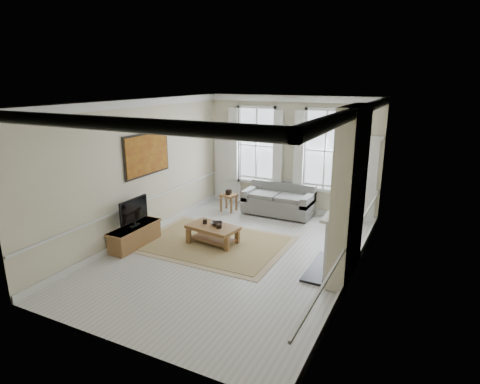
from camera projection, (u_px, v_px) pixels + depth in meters
The scene contains 23 objects.
floor at pixel (234, 255), 9.09m from camera, with size 7.20×7.20×0.00m, color #B7B5AD.
ceiling at pixel (233, 101), 8.16m from camera, with size 7.20×7.20×0.00m, color white.
back_wall at pixel (290, 155), 11.73m from camera, with size 5.20×5.20×0.00m, color beige.
left_wall at pixel (139, 170), 9.74m from camera, with size 7.20×7.20×0.00m, color beige.
right_wall at pixel (357, 198), 7.51m from camera, with size 7.20×7.20×0.00m, color beige.
window_left at pixel (257, 145), 12.08m from camera, with size 1.26×0.20×2.20m, color #B2BCC6, non-canonical shape.
window_right at pixel (325, 151), 11.18m from camera, with size 1.26×0.20×2.20m, color #B2BCC6, non-canonical shape.
door_left at pixel (228, 167), 12.72m from camera, with size 0.90×0.08×2.30m, color silver.
door_right at pixel (360, 181), 10.97m from camera, with size 0.90×0.08×2.30m, color silver.
painting at pixel (147, 154), 9.88m from camera, with size 0.05×1.66×1.06m, color #A1731B.
chimney_breast at pixel (350, 194), 7.76m from camera, with size 0.35×1.70×3.38m, color beige.
hearth at pixel (323, 268), 8.40m from camera, with size 0.55×1.50×0.05m, color black.
fireplace at pixel (335, 238), 8.12m from camera, with size 0.21×1.45×1.33m.
mirror at pixel (340, 175), 7.76m from camera, with size 0.06×1.26×1.06m, color gold.
sofa at pixel (279, 202), 11.72m from camera, with size 1.98×0.96×0.89m.
side_table at pixel (229, 198), 11.98m from camera, with size 0.49×0.49×0.52m.
rug at pixel (213, 243), 9.70m from camera, with size 3.50×2.60×0.02m, color #967C4D.
coffee_table at pixel (213, 229), 9.61m from camera, with size 1.29×0.86×0.45m.
ceramic_pot_a at pixel (205, 222), 9.72m from camera, with size 0.11×0.11×0.11m, color black.
ceramic_pot_b at pixel (219, 226), 9.44m from camera, with size 0.13×0.13×0.09m, color black.
bowl at pixel (217, 224), 9.64m from camera, with size 0.28×0.28×0.07m, color black.
tv_stand at pixel (135, 236), 9.51m from camera, with size 0.45×1.40×0.50m, color brown.
tv at pixel (134, 210), 9.32m from camera, with size 0.08×0.90×0.68m.
Camera 1 is at (3.83, -7.42, 3.86)m, focal length 30.00 mm.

